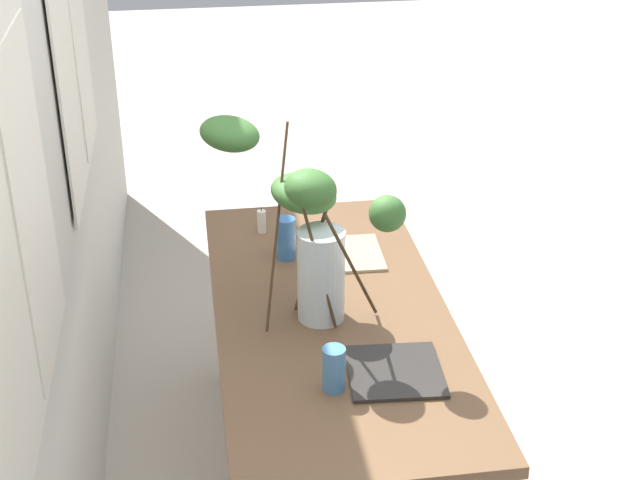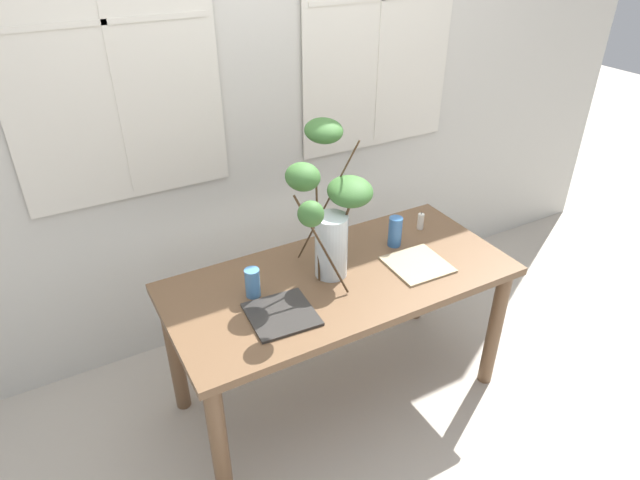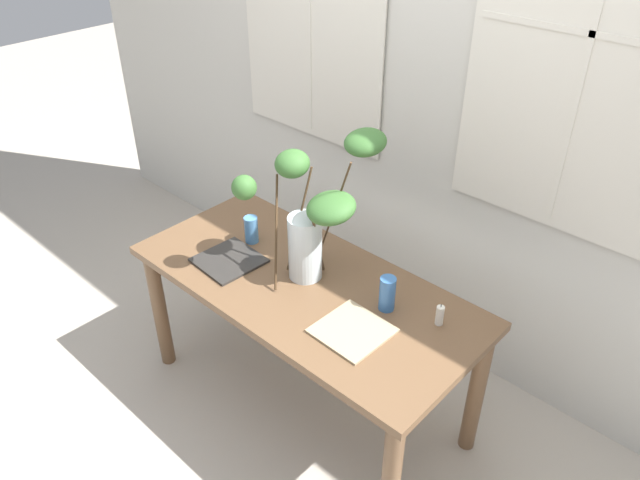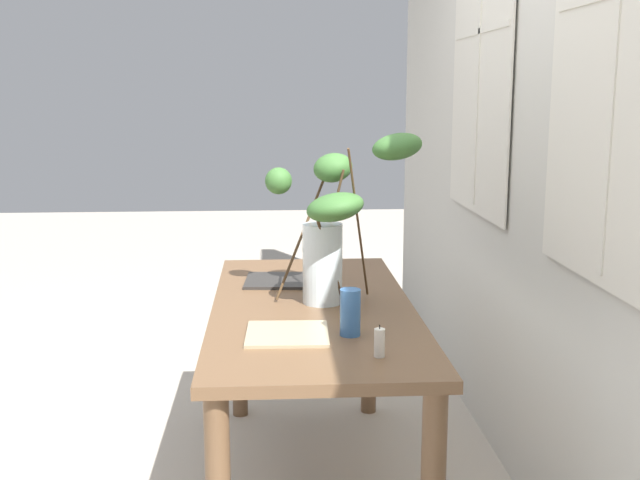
% 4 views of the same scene
% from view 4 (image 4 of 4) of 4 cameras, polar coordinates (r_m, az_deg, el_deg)
% --- Properties ---
extents(back_wall_with_windows, '(5.17, 0.14, 2.71)m').
position_cam_4_polar(back_wall_with_windows, '(2.87, 16.41, 8.25)').
color(back_wall_with_windows, beige).
rests_on(back_wall_with_windows, ground).
extents(dining_table, '(1.55, 0.72, 0.72)m').
position_cam_4_polar(dining_table, '(2.84, -0.54, -6.87)').
color(dining_table, brown).
rests_on(dining_table, ground).
extents(vase_with_branches, '(0.50, 0.59, 0.63)m').
position_cam_4_polar(vase_with_branches, '(2.76, 1.08, 1.54)').
color(vase_with_branches, silver).
rests_on(vase_with_branches, dining_table).
extents(drinking_glass_blue_left, '(0.06, 0.06, 0.13)m').
position_cam_4_polar(drinking_glass_blue_left, '(3.17, 0.12, -1.72)').
color(drinking_glass_blue_left, '#4C84BC').
rests_on(drinking_glass_blue_left, dining_table).
extents(drinking_glass_blue_right, '(0.07, 0.07, 0.15)m').
position_cam_4_polar(drinking_glass_blue_right, '(2.45, 2.23, -5.32)').
color(drinking_glass_blue_right, '#386BAD').
rests_on(drinking_glass_blue_right, dining_table).
extents(plate_square_left, '(0.28, 0.28, 0.01)m').
position_cam_4_polar(plate_square_left, '(3.14, -3.09, -2.98)').
color(plate_square_left, '#2D2B28').
rests_on(plate_square_left, dining_table).
extents(plate_square_right, '(0.27, 0.27, 0.01)m').
position_cam_4_polar(plate_square_right, '(2.46, -2.42, -6.88)').
color(plate_square_right, tan).
rests_on(plate_square_right, dining_table).
extents(pillar_candle, '(0.03, 0.03, 0.10)m').
position_cam_4_polar(pillar_candle, '(2.27, 4.38, -7.52)').
color(pillar_candle, silver).
rests_on(pillar_candle, dining_table).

